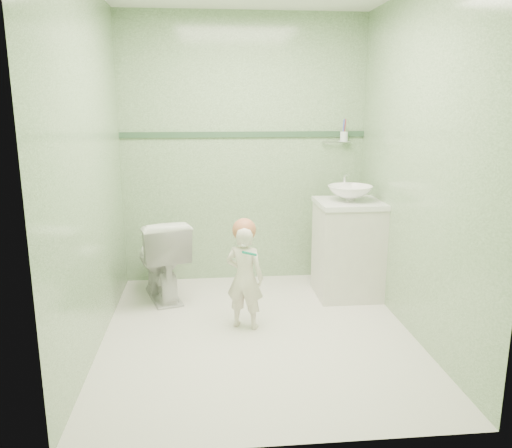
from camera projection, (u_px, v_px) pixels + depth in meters
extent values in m
plane|color=silver|center=(258.00, 334.00, 3.71)|extent=(2.50, 2.50, 0.00)
cube|color=#7FA374|center=(244.00, 151.00, 4.64)|extent=(2.20, 0.04, 2.40)
cube|color=#7FA374|center=(288.00, 203.00, 2.22)|extent=(2.20, 0.04, 2.40)
cube|color=#7FA374|center=(90.00, 170.00, 3.33)|extent=(0.04, 2.50, 2.40)
cube|color=#7FA374|center=(417.00, 166.00, 3.54)|extent=(0.04, 2.50, 2.40)
cube|color=#325339|center=(244.00, 134.00, 4.60)|extent=(2.20, 0.02, 0.05)
cube|color=beige|center=(348.00, 250.00, 4.37)|extent=(0.52, 0.50, 0.80)
cube|color=white|center=(350.00, 203.00, 4.28)|extent=(0.54, 0.52, 0.04)
imported|color=white|center=(350.00, 193.00, 4.26)|extent=(0.37, 0.37, 0.13)
cylinder|color=silver|center=(344.00, 183.00, 4.44)|extent=(0.03, 0.03, 0.18)
cylinder|color=silver|center=(346.00, 175.00, 4.37)|extent=(0.02, 0.12, 0.02)
cylinder|color=silver|center=(337.00, 142.00, 4.65)|extent=(0.26, 0.02, 0.02)
cylinder|color=silver|center=(344.00, 136.00, 4.63)|extent=(0.07, 0.07, 0.09)
cylinder|color=#3C41D5|center=(343.00, 129.00, 4.60)|extent=(0.01, 0.01, 0.17)
cylinder|color=#B43241|center=(345.00, 129.00, 4.62)|extent=(0.01, 0.01, 0.17)
imported|color=white|center=(161.00, 258.00, 4.33)|extent=(0.57, 0.77, 0.70)
imported|color=silver|center=(245.00, 278.00, 3.74)|extent=(0.33, 0.28, 0.77)
sphere|color=#BA6C49|center=(244.00, 230.00, 3.68)|extent=(0.17, 0.17, 0.17)
cylinder|color=#118568|center=(249.00, 254.00, 3.54)|extent=(0.11, 0.11, 0.06)
cube|color=white|center=(244.00, 245.00, 3.59)|extent=(0.03, 0.03, 0.02)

